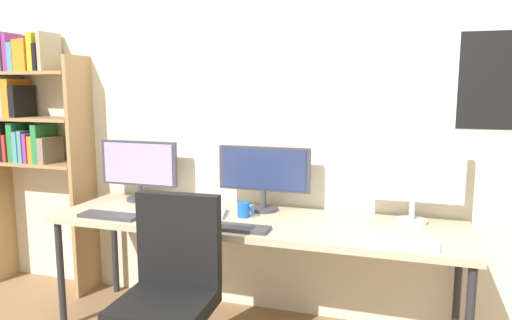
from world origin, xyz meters
name	(u,v)px	position (x,y,z in m)	size (l,w,h in m)	color
wall_back	(273,121)	(0.00, 1.02, 1.30)	(4.86, 0.11, 2.60)	beige
desk	(253,227)	(0.00, 0.60, 0.69)	(2.46, 0.68, 0.74)	tan
bookshelf	(27,122)	(-1.85, 0.83, 1.26)	(0.83, 0.28, 1.91)	#9E7A4C
office_chair	(170,315)	(-0.23, -0.04, 0.40)	(0.52, 0.52, 0.99)	#2D2D33
monitor_left	(139,167)	(-0.90, 0.81, 0.97)	(0.57, 0.18, 0.42)	#38383D
monitor_center	(264,173)	(0.00, 0.81, 0.98)	(0.60, 0.18, 0.41)	#38383D
monitor_right	(414,176)	(0.90, 0.81, 1.02)	(0.55, 0.18, 0.49)	silver
keyboard_left	(110,216)	(-0.84, 0.37, 0.75)	(0.38, 0.13, 0.02)	#38383D
keyboard_center	(240,228)	(0.00, 0.37, 0.75)	(0.32, 0.13, 0.02)	#38383D
keyboard_right	(399,243)	(0.84, 0.37, 0.75)	(0.38, 0.13, 0.02)	silver
computer_mouse	(146,216)	(-0.61, 0.40, 0.76)	(0.06, 0.10, 0.03)	silver
laptop_closed	(199,213)	(-0.35, 0.58, 0.75)	(0.32, 0.22, 0.02)	silver
coffee_mug	(244,210)	(-0.07, 0.63, 0.79)	(0.11, 0.08, 0.09)	blue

